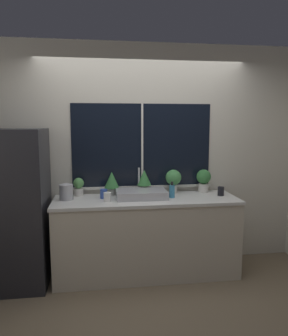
{
  "coord_description": "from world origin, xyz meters",
  "views": [
    {
      "loc": [
        -0.54,
        -3.29,
        1.76
      ],
      "look_at": [
        -0.03,
        0.32,
        1.25
      ],
      "focal_mm": 35.0,
      "sensor_mm": 36.0,
      "label": 1
    }
  ],
  "objects_px": {
    "potted_plant_left": "(112,181)",
    "mug_black": "(221,191)",
    "kettle": "(66,191)",
    "potted_plant_right": "(173,179)",
    "mug_white": "(107,197)",
    "potted_plant_far_left": "(79,186)",
    "sink": "(141,194)",
    "potted_plant_far_right": "(204,179)",
    "soap_bottle": "(172,191)",
    "refrigerator": "(17,208)",
    "mug_blue": "(104,194)",
    "potted_plant_center": "(144,179)"
  },
  "relations": [
    {
      "from": "potted_plant_left",
      "to": "refrigerator",
      "type": "bearing_deg",
      "value": -165.4
    },
    {
      "from": "potted_plant_left",
      "to": "mug_black",
      "type": "height_order",
      "value": "potted_plant_left"
    },
    {
      "from": "potted_plant_center",
      "to": "potted_plant_right",
      "type": "height_order",
      "value": "potted_plant_center"
    },
    {
      "from": "mug_white",
      "to": "potted_plant_far_right",
      "type": "bearing_deg",
      "value": 15.32
    },
    {
      "from": "potted_plant_center",
      "to": "mug_black",
      "type": "xyz_separation_m",
      "value": [
        0.88,
        -0.23,
        -0.12
      ]
    },
    {
      "from": "potted_plant_center",
      "to": "soap_bottle",
      "type": "xyz_separation_m",
      "value": [
        0.29,
        -0.25,
        -0.1
      ]
    },
    {
      "from": "potted_plant_far_left",
      "to": "soap_bottle",
      "type": "distance_m",
      "value": 1.1
    },
    {
      "from": "potted_plant_right",
      "to": "soap_bottle",
      "type": "distance_m",
      "value": 0.28
    },
    {
      "from": "sink",
      "to": "potted_plant_left",
      "type": "distance_m",
      "value": 0.41
    },
    {
      "from": "sink",
      "to": "potted_plant_left",
      "type": "height_order",
      "value": "sink"
    },
    {
      "from": "sink",
      "to": "soap_bottle",
      "type": "height_order",
      "value": "sink"
    },
    {
      "from": "mug_white",
      "to": "potted_plant_far_left",
      "type": "bearing_deg",
      "value": 134.79
    },
    {
      "from": "sink",
      "to": "potted_plant_far_right",
      "type": "height_order",
      "value": "sink"
    },
    {
      "from": "potted_plant_far_right",
      "to": "kettle",
      "type": "height_order",
      "value": "potted_plant_far_right"
    },
    {
      "from": "potted_plant_right",
      "to": "potted_plant_far_left",
      "type": "bearing_deg",
      "value": 180.0
    },
    {
      "from": "mug_black",
      "to": "kettle",
      "type": "relative_size",
      "value": 0.55
    },
    {
      "from": "soap_bottle",
      "to": "potted_plant_right",
      "type": "bearing_deg",
      "value": 73.5
    },
    {
      "from": "potted_plant_right",
      "to": "mug_white",
      "type": "height_order",
      "value": "potted_plant_right"
    },
    {
      "from": "mug_black",
      "to": "potted_plant_far_left",
      "type": "bearing_deg",
      "value": 172.2
    },
    {
      "from": "refrigerator",
      "to": "mug_black",
      "type": "height_order",
      "value": "refrigerator"
    },
    {
      "from": "mug_blue",
      "to": "mug_white",
      "type": "bearing_deg",
      "value": -76.46
    },
    {
      "from": "potted_plant_right",
      "to": "mug_blue",
      "type": "relative_size",
      "value": 2.77
    },
    {
      "from": "potted_plant_left",
      "to": "mug_black",
      "type": "relative_size",
      "value": 2.66
    },
    {
      "from": "potted_plant_far_left",
      "to": "mug_black",
      "type": "height_order",
      "value": "potted_plant_far_left"
    },
    {
      "from": "kettle",
      "to": "mug_white",
      "type": "bearing_deg",
      "value": -17.42
    },
    {
      "from": "potted_plant_center",
      "to": "potted_plant_right",
      "type": "xyz_separation_m",
      "value": [
        0.36,
        0.0,
        -0.0
      ]
    },
    {
      "from": "potted_plant_center",
      "to": "kettle",
      "type": "bearing_deg",
      "value": -168.38
    },
    {
      "from": "mug_blue",
      "to": "refrigerator",
      "type": "bearing_deg",
      "value": -174.28
    },
    {
      "from": "soap_bottle",
      "to": "mug_white",
      "type": "relative_size",
      "value": 1.9
    },
    {
      "from": "sink",
      "to": "mug_white",
      "type": "xyz_separation_m",
      "value": [
        -0.39,
        -0.12,
        0.0
      ]
    },
    {
      "from": "potted_plant_far_right",
      "to": "kettle",
      "type": "bearing_deg",
      "value": -173.56
    },
    {
      "from": "mug_white",
      "to": "refrigerator",
      "type": "bearing_deg",
      "value": 176.43
    },
    {
      "from": "potted_plant_right",
      "to": "potted_plant_far_right",
      "type": "bearing_deg",
      "value": -0.0
    },
    {
      "from": "mug_white",
      "to": "sink",
      "type": "bearing_deg",
      "value": 17.01
    },
    {
      "from": "refrigerator",
      "to": "kettle",
      "type": "relative_size",
      "value": 8.81
    },
    {
      "from": "potted_plant_far_right",
      "to": "soap_bottle",
      "type": "xyz_separation_m",
      "value": [
        -0.46,
        -0.25,
        -0.09
      ]
    },
    {
      "from": "mug_black",
      "to": "mug_blue",
      "type": "xyz_separation_m",
      "value": [
        -1.37,
        0.05,
        -0.0
      ]
    },
    {
      "from": "mug_black",
      "to": "mug_white",
      "type": "distance_m",
      "value": 1.34
    },
    {
      "from": "mug_black",
      "to": "potted_plant_far_right",
      "type": "bearing_deg",
      "value": 121.29
    },
    {
      "from": "potted_plant_left",
      "to": "mug_white",
      "type": "distance_m",
      "value": 0.35
    },
    {
      "from": "soap_bottle",
      "to": "potted_plant_far_left",
      "type": "bearing_deg",
      "value": 166.87
    },
    {
      "from": "potted_plant_far_right",
      "to": "soap_bottle",
      "type": "height_order",
      "value": "potted_plant_far_right"
    },
    {
      "from": "potted_plant_left",
      "to": "potted_plant_center",
      "type": "relative_size",
      "value": 0.95
    },
    {
      "from": "potted_plant_far_left",
      "to": "kettle",
      "type": "xyz_separation_m",
      "value": [
        -0.13,
        -0.19,
        -0.02
      ]
    },
    {
      "from": "mug_white",
      "to": "potted_plant_left",
      "type": "bearing_deg",
      "value": 79.09
    },
    {
      "from": "refrigerator",
      "to": "mug_blue",
      "type": "relative_size",
      "value": 16.34
    },
    {
      "from": "mug_blue",
      "to": "potted_plant_far_right",
      "type": "bearing_deg",
      "value": 8.07
    },
    {
      "from": "sink",
      "to": "kettle",
      "type": "xyz_separation_m",
      "value": [
        -0.84,
        0.02,
        0.05
      ]
    },
    {
      "from": "potted_plant_center",
      "to": "mug_white",
      "type": "relative_size",
      "value": 2.97
    },
    {
      "from": "sink",
      "to": "kettle",
      "type": "bearing_deg",
      "value": 178.46
    }
  ]
}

